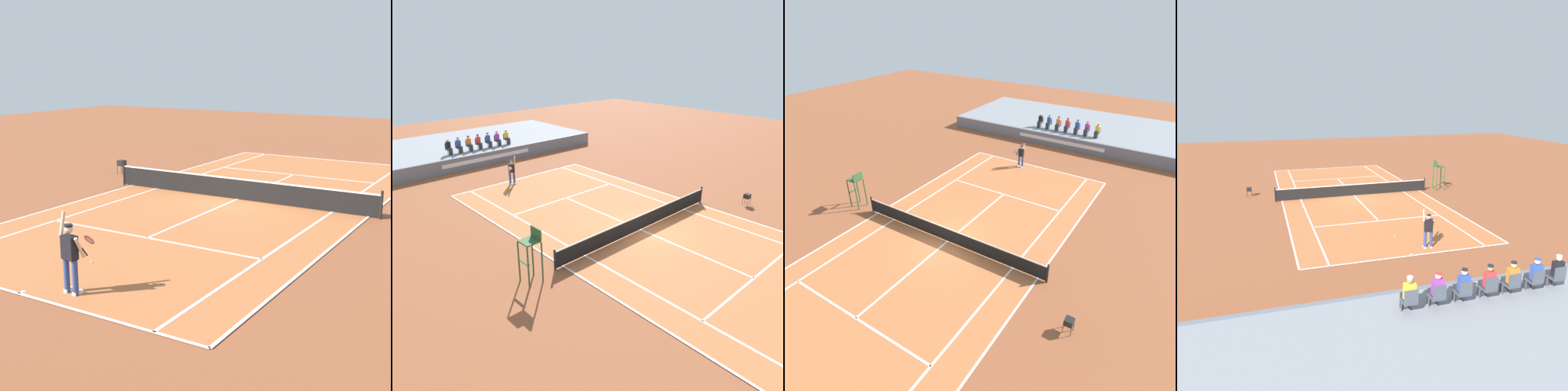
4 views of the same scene
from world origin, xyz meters
TOP-DOWN VIEW (x-y plane):
  - ground_plane at (0.00, 0.00)m, footprint 80.00×80.00m
  - court at (0.00, 0.00)m, footprint 11.08×23.88m
  - net at (0.00, 0.00)m, footprint 11.98×0.10m
  - barrier_wall at (0.00, 16.80)m, footprint 22.88×0.25m
  - bleacher_platform at (0.00, 21.83)m, footprint 22.88×9.80m
  - spectator_seated_0 at (-2.66, 18.15)m, footprint 0.44×0.60m
  - spectator_seated_1 at (-1.79, 18.15)m, footprint 0.44×0.60m
  - spectator_seated_2 at (-0.87, 18.15)m, footprint 0.44×0.60m
  - spectator_seated_3 at (0.01, 18.15)m, footprint 0.44×0.60m
  - spectator_seated_4 at (0.93, 18.15)m, footprint 0.44×0.60m
  - spectator_seated_5 at (1.84, 18.15)m, footprint 0.44×0.60m
  - spectator_seated_6 at (2.77, 18.15)m, footprint 0.44×0.60m
  - tennis_player at (-1.14, 11.18)m, footprint 0.80×0.62m
  - tennis_ball at (-0.05, 9.20)m, footprint 0.07×0.07m
  - umpire_chair at (-7.15, 0.00)m, footprint 0.77×0.77m
  - ball_hopper at (7.80, -2.18)m, footprint 0.36×0.36m

SIDE VIEW (x-z plane):
  - ground_plane at x=0.00m, z-range 0.00..0.00m
  - court at x=0.00m, z-range 0.00..0.02m
  - tennis_ball at x=-0.05m, z-range 0.00..0.07m
  - net at x=0.00m, z-range -0.01..1.06m
  - bleacher_platform at x=0.00m, z-range 0.00..1.13m
  - barrier_wall at x=0.00m, z-range 0.00..1.13m
  - ball_hopper at x=7.80m, z-range 0.22..0.92m
  - tennis_player at x=-1.14m, z-range -0.05..2.04m
  - umpire_chair at x=-7.15m, z-range 0.34..2.78m
  - spectator_seated_0 at x=-2.66m, z-range 1.11..2.38m
  - spectator_seated_1 at x=-1.79m, z-range 1.11..2.38m
  - spectator_seated_2 at x=-0.87m, z-range 1.11..2.38m
  - spectator_seated_3 at x=0.01m, z-range 1.11..2.38m
  - spectator_seated_4 at x=0.93m, z-range 1.11..2.38m
  - spectator_seated_5 at x=1.84m, z-range 1.11..2.38m
  - spectator_seated_6 at x=2.77m, z-range 1.11..2.38m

